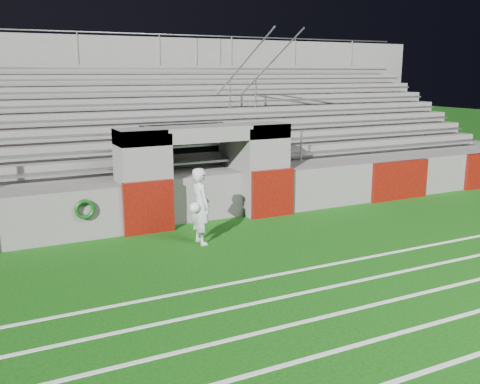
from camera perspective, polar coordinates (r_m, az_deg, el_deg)
ground at (r=11.92m, az=3.03°, el=-6.96°), size 90.00×90.00×0.00m
field_markings at (r=8.34m, az=21.02°, el=-16.85°), size 28.00×8.09×0.01m
stadium_structure at (r=18.74m, az=-9.05°, el=4.80°), size 26.00×8.48×5.42m
goalkeeper_with_ball at (r=12.63m, az=-4.24°, el=-1.50°), size 0.56×0.68×1.83m
hose_coil at (r=13.25m, az=-16.23°, el=-1.77°), size 0.49×0.14×0.49m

